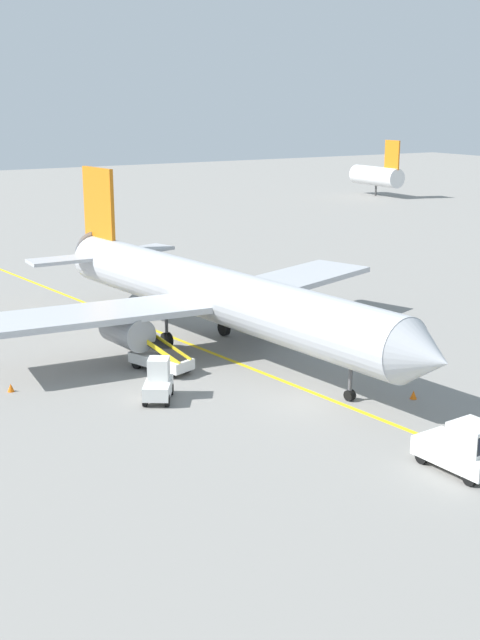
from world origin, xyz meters
The scene contains 12 objects.
ground_plane centered at (0.00, 0.00, 0.00)m, with size 300.00×300.00×0.00m, color gray.
taxi_line_yellow centered at (-0.17, 5.00, 0.00)m, with size 0.30×80.00×0.01m, color yellow.
airliner centered at (-0.24, 10.88, 3.42)m, with size 28.37×35.32×10.10m.
pushback_tug centered at (0.17, -9.95, 0.99)m, with size 2.18×3.74×2.20m.
baggage_tug_near_wing centered at (-6.95, 4.05, 0.93)m, with size 2.39×2.72×2.10m.
belt_loader_forward_hold centered at (-4.89, 8.27, 0.78)m, with size 2.87×5.13×2.59m.
ground_crew_marshaller centered at (5.91, 1.63, 0.91)m, with size 0.36×0.24×1.70m.
safety_cone_nose_left centered at (-13.10, 9.03, 0.22)m, with size 0.36×0.36×0.44m, color orange.
safety_cone_nose_right centered at (-2.95, 13.09, 0.22)m, with size 0.36×0.36×0.44m, color orange.
safety_cone_wingtip_left centered at (-2.96, 14.93, 0.22)m, with size 0.36×0.36×0.44m, color orange.
safety_cone_wingtip_right centered at (4.25, -2.53, 0.22)m, with size 0.36×0.36×0.44m, color orange.
distant_aircraft_mid_left centered at (62.29, 70.13, 3.22)m, with size 3.00×10.10×8.80m.
Camera 1 is at (-23.57, -32.06, 14.74)m, focal length 46.33 mm.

